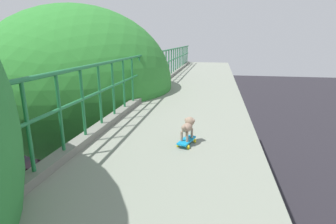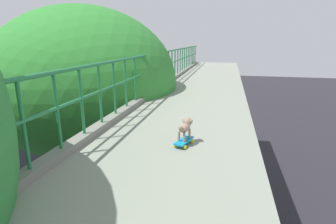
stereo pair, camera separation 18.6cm
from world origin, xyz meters
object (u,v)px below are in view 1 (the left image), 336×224
city_bus (131,90)px  toy_skateboard (187,141)px  car_green_fifth (83,183)px  small_dog (188,126)px  car_black_sixth (56,155)px

city_bus → toy_skateboard: 27.95m
car_green_fifth → small_dog: size_ratio=12.08×
car_green_fifth → small_dog: (6.01, -7.20, 5.76)m
car_green_fifth → toy_skateboard: (6.00, -7.25, 5.54)m
car_green_fifth → toy_skateboard: bearing=-50.4°
car_green_fifth → city_bus: (-3.60, 18.64, 1.21)m
city_bus → toy_skateboard: (9.60, -25.89, 4.33)m
small_dog → toy_skateboard: bearing=-100.8°
toy_skateboard → small_dog: size_ratio=1.20×
city_bus → small_dog: bearing=-69.6°
car_black_sixth → small_dog: size_ratio=12.11×
toy_skateboard → small_dog: (0.01, 0.05, 0.22)m
city_bus → toy_skateboard: bearing=-69.7°
car_green_fifth → toy_skateboard: toy_skateboard is taller
car_green_fifth → toy_skateboard: 10.92m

